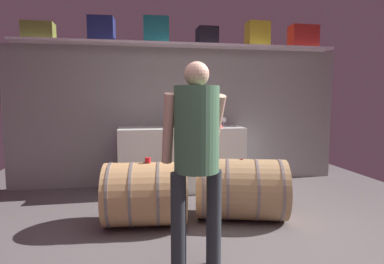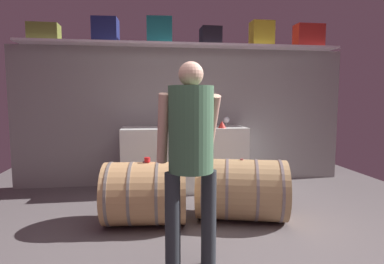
{
  "view_description": "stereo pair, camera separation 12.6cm",
  "coord_description": "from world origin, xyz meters",
  "px_view_note": "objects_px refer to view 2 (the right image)",
  "views": [
    {
      "loc": [
        -0.69,
        -2.16,
        1.28
      ],
      "look_at": [
        -0.09,
        1.14,
        0.92
      ],
      "focal_mm": 29.75,
      "sensor_mm": 36.0,
      "label": 1
    },
    {
      "loc": [
        -0.57,
        -2.18,
        1.28
      ],
      "look_at": [
        -0.09,
        1.14,
        0.92
      ],
      "focal_mm": 29.75,
      "sensor_mm": 36.0,
      "label": 2
    }
  ],
  "objects_px": {
    "toolcase_yellow": "(262,34)",
    "work_cabinet": "(184,158)",
    "wine_barrel_near": "(145,193)",
    "toolcase_olive": "(44,32)",
    "toolcase_navy": "(106,30)",
    "wine_glass": "(227,120)",
    "toolcase_black": "(210,36)",
    "winemaker_pouring": "(191,145)",
    "toolcase_teal": "(160,31)",
    "wine_bottle_green": "(172,119)",
    "red_funnel": "(222,124)",
    "toolcase_red": "(309,36)",
    "wine_barrel_far": "(241,189)",
    "tasting_cup": "(147,160)"
  },
  "relations": [
    {
      "from": "toolcase_yellow",
      "to": "wine_barrel_near",
      "type": "xyz_separation_m",
      "value": [
        -1.72,
        -1.43,
        -1.9
      ]
    },
    {
      "from": "work_cabinet",
      "to": "wine_barrel_near",
      "type": "relative_size",
      "value": 1.98
    },
    {
      "from": "wine_glass",
      "to": "winemaker_pouring",
      "type": "relative_size",
      "value": 0.09
    },
    {
      "from": "toolcase_teal",
      "to": "toolcase_red",
      "type": "distance_m",
      "value": 2.24
    },
    {
      "from": "wine_barrel_near",
      "to": "toolcase_navy",
      "type": "bearing_deg",
      "value": 114.83
    },
    {
      "from": "wine_glass",
      "to": "toolcase_black",
      "type": "bearing_deg",
      "value": 132.82
    },
    {
      "from": "toolcase_black",
      "to": "wine_bottle_green",
      "type": "relative_size",
      "value": 1.04
    },
    {
      "from": "toolcase_teal",
      "to": "toolcase_yellow",
      "type": "height_order",
      "value": "toolcase_teal"
    },
    {
      "from": "toolcase_yellow",
      "to": "winemaker_pouring",
      "type": "relative_size",
      "value": 0.23
    },
    {
      "from": "toolcase_red",
      "to": "wine_barrel_near",
      "type": "distance_m",
      "value": 3.42
    },
    {
      "from": "toolcase_teal",
      "to": "red_funnel",
      "type": "xyz_separation_m",
      "value": [
        0.81,
        -0.41,
        -1.3
      ]
    },
    {
      "from": "toolcase_red",
      "to": "wine_bottle_green",
      "type": "relative_size",
      "value": 1.53
    },
    {
      "from": "toolcase_teal",
      "to": "wine_glass",
      "type": "distance_m",
      "value": 1.57
    },
    {
      "from": "toolcase_red",
      "to": "work_cabinet",
      "type": "bearing_deg",
      "value": -173.81
    },
    {
      "from": "toolcase_red",
      "to": "wine_glass",
      "type": "height_order",
      "value": "toolcase_red"
    },
    {
      "from": "wine_barrel_far",
      "to": "winemaker_pouring",
      "type": "relative_size",
      "value": 0.69
    },
    {
      "from": "wine_barrel_far",
      "to": "winemaker_pouring",
      "type": "height_order",
      "value": "winemaker_pouring"
    },
    {
      "from": "toolcase_yellow",
      "to": "winemaker_pouring",
      "type": "bearing_deg",
      "value": -121.14
    },
    {
      "from": "wine_barrel_near",
      "to": "winemaker_pouring",
      "type": "relative_size",
      "value": 0.56
    },
    {
      "from": "toolcase_teal",
      "to": "tasting_cup",
      "type": "xyz_separation_m",
      "value": [
        -0.2,
        -1.43,
        -1.56
      ]
    },
    {
      "from": "toolcase_yellow",
      "to": "red_funnel",
      "type": "relative_size",
      "value": 3.22
    },
    {
      "from": "toolcase_navy",
      "to": "tasting_cup",
      "type": "bearing_deg",
      "value": -65.57
    },
    {
      "from": "toolcase_olive",
      "to": "toolcase_black",
      "type": "distance_m",
      "value": 2.27
    },
    {
      "from": "wine_bottle_green",
      "to": "work_cabinet",
      "type": "bearing_deg",
      "value": 7.24
    },
    {
      "from": "red_funnel",
      "to": "winemaker_pouring",
      "type": "xyz_separation_m",
      "value": [
        -0.7,
        -1.95,
        0.02
      ]
    },
    {
      "from": "toolcase_teal",
      "to": "toolcase_black",
      "type": "xyz_separation_m",
      "value": [
        0.73,
        0.0,
        -0.06
      ]
    },
    {
      "from": "toolcase_navy",
      "to": "toolcase_teal",
      "type": "relative_size",
      "value": 0.94
    },
    {
      "from": "toolcase_navy",
      "to": "wine_bottle_green",
      "type": "xyz_separation_m",
      "value": [
        0.89,
        -0.24,
        -1.21
      ]
    },
    {
      "from": "toolcase_black",
      "to": "toolcase_red",
      "type": "xyz_separation_m",
      "value": [
        1.51,
        0.0,
        0.04
      ]
    },
    {
      "from": "wine_glass",
      "to": "toolcase_yellow",
      "type": "bearing_deg",
      "value": 20.54
    },
    {
      "from": "toolcase_navy",
      "to": "toolcase_black",
      "type": "distance_m",
      "value": 1.47
    },
    {
      "from": "wine_glass",
      "to": "wine_barrel_far",
      "type": "bearing_deg",
      "value": -96.86
    },
    {
      "from": "toolcase_navy",
      "to": "wine_glass",
      "type": "bearing_deg",
      "value": -3.55
    },
    {
      "from": "wine_barrel_near",
      "to": "wine_bottle_green",
      "type": "bearing_deg",
      "value": 77.44
    },
    {
      "from": "toolcase_teal",
      "to": "tasting_cup",
      "type": "distance_m",
      "value": 2.13
    },
    {
      "from": "wine_bottle_green",
      "to": "winemaker_pouring",
      "type": "bearing_deg",
      "value": -91.05
    },
    {
      "from": "wine_bottle_green",
      "to": "red_funnel",
      "type": "bearing_deg",
      "value": -14.24
    },
    {
      "from": "wine_glass",
      "to": "tasting_cup",
      "type": "xyz_separation_m",
      "value": [
        -1.13,
        -1.22,
        -0.31
      ]
    },
    {
      "from": "toolcase_teal",
      "to": "work_cabinet",
      "type": "height_order",
      "value": "toolcase_teal"
    },
    {
      "from": "wine_glass",
      "to": "wine_barrel_near",
      "type": "bearing_deg",
      "value": -133.49
    },
    {
      "from": "toolcase_yellow",
      "to": "work_cabinet",
      "type": "distance_m",
      "value": 2.15
    },
    {
      "from": "red_funnel",
      "to": "wine_barrel_far",
      "type": "relative_size",
      "value": 0.1
    },
    {
      "from": "toolcase_black",
      "to": "winemaker_pouring",
      "type": "bearing_deg",
      "value": -105.78
    },
    {
      "from": "toolcase_black",
      "to": "wine_barrel_far",
      "type": "distance_m",
      "value": 2.35
    },
    {
      "from": "toolcase_yellow",
      "to": "work_cabinet",
      "type": "bearing_deg",
      "value": -170.23
    },
    {
      "from": "toolcase_black",
      "to": "work_cabinet",
      "type": "relative_size",
      "value": 0.17
    },
    {
      "from": "wine_glass",
      "to": "wine_barrel_near",
      "type": "relative_size",
      "value": 0.16
    },
    {
      "from": "work_cabinet",
      "to": "red_funnel",
      "type": "xyz_separation_m",
      "value": [
        0.5,
        -0.19,
        0.49
      ]
    },
    {
      "from": "wine_barrel_near",
      "to": "toolcase_olive",
      "type": "bearing_deg",
      "value": 137.77
    },
    {
      "from": "toolcase_olive",
      "to": "wine_bottle_green",
      "type": "height_order",
      "value": "toolcase_olive"
    }
  ]
}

